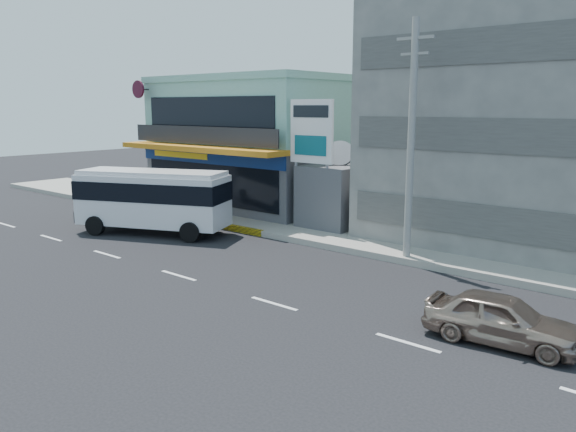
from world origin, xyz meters
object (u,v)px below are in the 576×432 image
object	(u,v)px
satellite_dish	(339,163)
sedan	(502,319)
billboard	(311,139)
shop_building	(265,146)
concrete_building	(570,96)
utility_pole_near	(411,141)
motorcycle_rider	(162,205)
minibus	(153,196)

from	to	relation	value
satellite_dish	sedan	world-z (taller)	satellite_dish
billboard	sedan	distance (m)	15.19
shop_building	concrete_building	xyz separation A→B (m)	(18.00, 1.05, 3.00)
concrete_building	billboard	xyz separation A→B (m)	(-10.50, -5.80, -2.07)
shop_building	sedan	world-z (taller)	shop_building
shop_building	satellite_dish	xyz separation A→B (m)	(8.00, -2.95, -0.42)
concrete_building	billboard	size ratio (longest dim) A/B	2.32
utility_pole_near	motorcycle_rider	distance (m)	16.34
shop_building	motorcycle_rider	bearing A→B (deg)	-103.72
shop_building	utility_pole_near	size ratio (longest dim) A/B	1.24
shop_building	sedan	size ratio (longest dim) A/B	2.93
motorcycle_rider	billboard	bearing A→B (deg)	14.55
motorcycle_rider	concrete_building	bearing A→B (deg)	22.55
shop_building	concrete_building	world-z (taller)	concrete_building
billboard	sedan	size ratio (longest dim) A/B	1.63
concrete_building	satellite_dish	world-z (taller)	concrete_building
utility_pole_near	motorcycle_rider	size ratio (longest dim) A/B	4.01
satellite_dish	motorcycle_rider	bearing A→B (deg)	-156.68
billboard	minibus	bearing A→B (deg)	-140.81
shop_building	minibus	world-z (taller)	shop_building
minibus	motorcycle_rider	bearing A→B (deg)	135.91
shop_building	satellite_dish	distance (m)	8.54
shop_building	billboard	bearing A→B (deg)	-32.32
concrete_building	minibus	bearing A→B (deg)	-146.91
sedan	motorcycle_rider	size ratio (longest dim) A/B	1.70
concrete_building	minibus	distance (m)	20.75
concrete_building	utility_pole_near	xyz separation A→B (m)	(-4.00, -7.60, -1.85)
billboard	minibus	distance (m)	8.73
concrete_building	sedan	size ratio (longest dim) A/B	3.78
satellite_dish	minibus	xyz separation A→B (m)	(-6.87, -6.99, -1.60)
billboard	sedan	world-z (taller)	billboard
satellite_dish	shop_building	bearing A→B (deg)	159.79
satellite_dish	minibus	world-z (taller)	satellite_dish
sedan	motorcycle_rider	xyz separation A→B (m)	(-21.74, 5.14, 0.10)
satellite_dish	billboard	bearing A→B (deg)	-105.52
concrete_building	utility_pole_near	distance (m)	8.79
sedan	utility_pole_near	bearing A→B (deg)	41.58
concrete_building	minibus	world-z (taller)	concrete_building
billboard	motorcycle_rider	size ratio (longest dim) A/B	2.77
billboard	sedan	xyz separation A→B (m)	(12.50, -7.54, -4.21)
shop_building	utility_pole_near	bearing A→B (deg)	-25.06
concrete_building	satellite_dish	bearing A→B (deg)	-158.20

